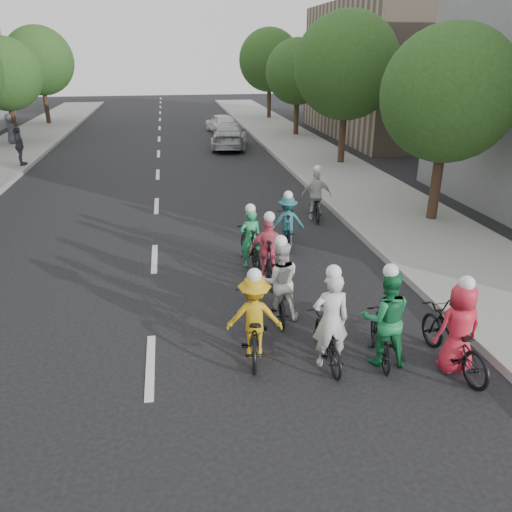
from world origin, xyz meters
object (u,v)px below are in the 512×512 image
object	(u,v)px
cyclist_0	(329,332)
cyclist_4	(455,336)
follow_car_lead	(229,136)
cyclist_2	(254,322)
cyclist_3	(268,255)
cyclist_1	(384,325)
follow_car_trail	(221,123)
cyclist_7	(287,225)
cyclist_5	(250,243)
spectator_2	(11,129)
cyclist_6	(279,288)
spectator_1	(19,146)
cyclist_8	(316,201)

from	to	relation	value
cyclist_0	cyclist_4	distance (m)	2.15
follow_car_lead	cyclist_4	bearing A→B (deg)	101.89
cyclist_2	cyclist_3	world-z (taller)	cyclist_3
cyclist_1	follow_car_trail	distance (m)	27.58
cyclist_7	cyclist_5	bearing A→B (deg)	49.18
cyclist_2	cyclist_3	xyz separation A→B (m)	(0.87, 3.04, 0.02)
cyclist_3	follow_car_trail	world-z (taller)	cyclist_3
cyclist_0	follow_car_trail	distance (m)	27.48
cyclist_1	spectator_2	world-z (taller)	cyclist_1
follow_car_trail	spectator_2	distance (m)	12.99
cyclist_3	cyclist_6	bearing A→B (deg)	93.12
cyclist_5	spectator_1	distance (m)	15.91
cyclist_7	cyclist_1	bearing A→B (deg)	99.08
cyclist_0	cyclist_3	size ratio (longest dim) A/B	1.00
spectator_1	cyclist_2	bearing A→B (deg)	-162.63
cyclist_1	cyclist_7	world-z (taller)	cyclist_1
cyclist_3	cyclist_5	distance (m)	1.04
follow_car_trail	spectator_2	xyz separation A→B (m)	(-12.60, -3.12, 0.36)
cyclist_6	cyclist_0	bearing A→B (deg)	111.43
cyclist_2	cyclist_8	bearing A→B (deg)	-104.50
cyclist_0	follow_car_lead	world-z (taller)	cyclist_0
cyclist_0	cyclist_3	xyz separation A→B (m)	(-0.37, 3.56, 0.04)
spectator_1	spectator_2	distance (m)	6.85
cyclist_0	cyclist_6	xyz separation A→B (m)	(-0.50, 1.75, 0.04)
cyclist_7	cyclist_4	bearing A→B (deg)	109.03
cyclist_6	spectator_1	size ratio (longest dim) A/B	1.02
cyclist_6	follow_car_lead	size ratio (longest dim) A/B	0.39
cyclist_2	cyclist_7	bearing A→B (deg)	-99.96
cyclist_7	spectator_2	bearing A→B (deg)	-51.36
cyclist_0	cyclist_7	distance (m)	5.77
cyclist_1	cyclist_6	bearing A→B (deg)	-41.37
cyclist_4	follow_car_lead	distance (m)	22.07
spectator_1	cyclist_0	bearing A→B (deg)	-160.09
cyclist_2	spectator_2	size ratio (longest dim) A/B	1.21
follow_car_trail	spectator_1	distance (m)	14.26
cyclist_5	cyclist_6	size ratio (longest dim) A/B	0.96
cyclist_5	spectator_1	xyz separation A→B (m)	(-8.76, 13.27, 0.45)
cyclist_8	spectator_2	bearing A→B (deg)	-42.05
cyclist_0	cyclist_1	xyz separation A→B (m)	(0.95, -0.12, 0.11)
cyclist_7	spectator_1	distance (m)	15.69
cyclist_6	cyclist_8	distance (m)	6.79
cyclist_1	cyclist_6	size ratio (longest dim) A/B	1.04
cyclist_4	spectator_2	xyz separation A→B (m)	(-13.60, 24.86, 0.37)
cyclist_3	cyclist_6	xyz separation A→B (m)	(-0.13, -1.81, -0.00)
cyclist_1	cyclist_5	distance (m)	4.94
cyclist_7	spectator_2	world-z (taller)	spectator_2
cyclist_3	follow_car_lead	size ratio (longest dim) A/B	0.41
cyclist_8	spectator_1	bearing A→B (deg)	-32.28
cyclist_7	spectator_1	world-z (taller)	spectator_1
cyclist_5	spectator_1	world-z (taller)	spectator_1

